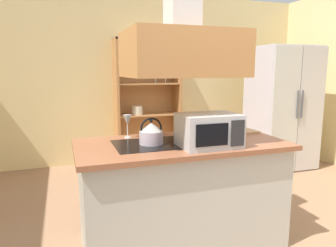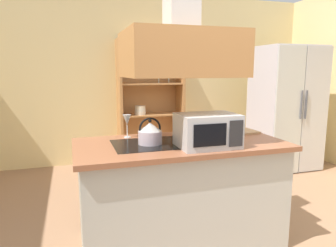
# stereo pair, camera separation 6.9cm
# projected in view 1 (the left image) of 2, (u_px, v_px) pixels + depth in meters

# --- Properties ---
(wall_back) EXTENTS (6.00, 0.12, 2.70)m
(wall_back) POSITION_uv_depth(u_px,v_px,m) (133.00, 79.00, 5.15)
(wall_back) COLOR beige
(wall_back) RESTS_ON ground
(kitchen_island) EXTENTS (1.74, 0.87, 0.90)m
(kitchen_island) POSITION_uv_depth(u_px,v_px,m) (181.00, 192.00, 2.72)
(kitchen_island) COLOR #B5B7AE
(kitchen_island) RESTS_ON ground
(range_hood) EXTENTS (0.90, 0.70, 1.26)m
(range_hood) POSITION_uv_depth(u_px,v_px,m) (182.00, 39.00, 2.50)
(range_hood) COLOR #BB7E46
(refrigerator) EXTENTS (0.90, 0.78, 1.84)m
(refrigerator) POSITION_uv_depth(u_px,v_px,m) (282.00, 108.00, 4.83)
(refrigerator) COLOR silver
(refrigerator) RESTS_ON ground
(dish_cabinet) EXTENTS (1.04, 0.40, 1.97)m
(dish_cabinet) POSITION_uv_depth(u_px,v_px,m) (147.00, 109.00, 5.08)
(dish_cabinet) COLOR #B07743
(dish_cabinet) RESTS_ON ground
(kettle) EXTENTS (0.20, 0.20, 0.22)m
(kettle) POSITION_uv_depth(u_px,v_px,m) (151.00, 133.00, 2.54)
(kettle) COLOR #BFB0C1
(kettle) RESTS_ON kitchen_island
(cutting_board) EXTENTS (0.35, 0.26, 0.02)m
(cutting_board) POSITION_uv_depth(u_px,v_px,m) (238.00, 131.00, 3.04)
(cutting_board) COLOR tan
(cutting_board) RESTS_ON kitchen_island
(microwave) EXTENTS (0.46, 0.35, 0.26)m
(microwave) POSITION_uv_depth(u_px,v_px,m) (209.00, 130.00, 2.47)
(microwave) COLOR #B7BABF
(microwave) RESTS_ON kitchen_island
(wine_glass_on_counter) EXTENTS (0.08, 0.08, 0.21)m
(wine_glass_on_counter) POSITION_uv_depth(u_px,v_px,m) (127.00, 121.00, 2.78)
(wine_glass_on_counter) COLOR silver
(wine_glass_on_counter) RESTS_ON kitchen_island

